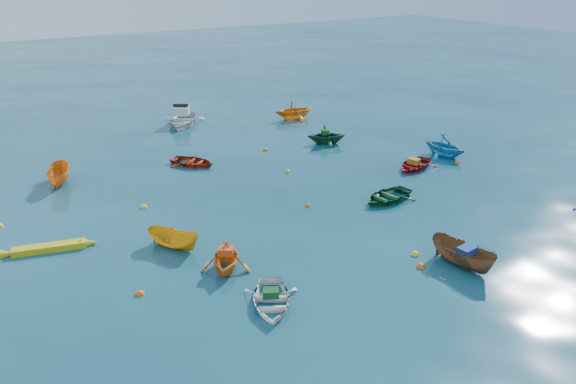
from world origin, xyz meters
TOP-DOWN VIEW (x-y plane):
  - ground at (0.00, 0.00)m, footprint 160.00×160.00m
  - dinghy_white_near at (-5.72, -3.09)m, footprint 3.25×3.58m
  - sampan_brown_mid at (2.47, -4.78)m, footprint 1.46×3.16m
  - dinghy_orange_w at (-5.99, 0.13)m, footprint 3.12×3.23m
  - sampan_yellow_mid at (-7.14, 3.01)m, footprint 2.25×2.72m
  - dinghy_green_e at (4.38, 2.11)m, footprint 3.40×2.65m
  - dinghy_cyan_se at (12.29, 5.72)m, footprint 2.96×3.30m
  - sampan_orange_n at (-9.87, 13.69)m, footprint 2.03×3.21m
  - dinghy_green_n at (7.35, 11.87)m, footprint 3.30×3.13m
  - dinghy_red_ne at (9.06, 5.02)m, footprint 3.52×3.02m
  - dinghy_red_far at (-2.24, 12.64)m, footprint 3.35×3.56m
  - dinghy_orange_far at (8.91, 18.49)m, footprint 3.46×3.09m
  - kayak_yellow at (-11.89, 5.63)m, footprint 3.78×1.44m
  - motorboat_white at (0.67, 21.68)m, footprint 5.00×5.39m
  - tarp_green_a at (-5.67, -3.00)m, footprint 0.74×0.68m
  - tarp_blue_a at (2.49, -4.93)m, footprint 0.76×0.61m
  - tarp_orange_a at (-5.96, 0.18)m, footprint 0.76×0.71m
  - tarp_green_b at (7.26, 11.91)m, footprint 0.73×0.80m
  - tarp_orange_b at (8.97, 4.98)m, footprint 0.71×0.80m
  - buoy_or_a at (-9.63, 0.14)m, footprint 0.35×0.35m
  - buoy_ye_a at (1.47, -3.08)m, footprint 0.36×0.36m
  - buoy_or_b at (0.94, -3.98)m, footprint 0.37×0.37m
  - buoy_ye_b at (-6.89, 7.93)m, footprint 0.34×0.34m
  - buoy_or_c at (0.38, 3.65)m, footprint 0.29×0.29m
  - buoy_ye_c at (2.09, 8.45)m, footprint 0.34×0.34m
  - buoy_or_d at (12.04, 4.24)m, footprint 0.34×0.34m
  - buoy_ye_d at (-13.48, 9.37)m, footprint 0.35×0.35m
  - buoy_or_e at (2.99, 12.74)m, footprint 0.35×0.35m
  - buoy_ye_e at (8.68, 18.78)m, footprint 0.38×0.38m

SIDE VIEW (x-z plane):
  - ground at x=0.00m, z-range 0.00..0.00m
  - dinghy_white_near at x=-5.72m, z-range -0.30..0.30m
  - sampan_brown_mid at x=2.47m, z-range -0.59..0.59m
  - dinghy_orange_w at x=-5.99m, z-range -0.65..0.65m
  - sampan_yellow_mid at x=-7.14m, z-range -0.50..0.50m
  - dinghy_green_e at x=4.38m, z-range -0.32..0.32m
  - dinghy_cyan_se at x=12.29m, z-range -0.78..0.78m
  - sampan_orange_n at x=-9.87m, z-range -0.58..0.58m
  - dinghy_green_n at x=7.35m, z-range -0.68..0.68m
  - dinghy_red_ne at x=9.06m, z-range -0.31..0.31m
  - dinghy_red_far at x=-2.24m, z-range -0.30..0.30m
  - dinghy_orange_far at x=8.91m, z-range -0.83..0.83m
  - kayak_yellow at x=-11.89m, z-range -0.19..0.19m
  - motorboat_white at x=0.67m, z-range -0.76..0.76m
  - buoy_or_a at x=-9.63m, z-range -0.18..0.18m
  - buoy_ye_a at x=1.47m, z-range -0.18..0.18m
  - buoy_or_b at x=0.94m, z-range -0.18..0.18m
  - buoy_ye_b at x=-6.89m, z-range -0.17..0.17m
  - buoy_or_c at x=0.38m, z-range -0.15..0.15m
  - buoy_ye_c at x=2.09m, z-range -0.17..0.17m
  - buoy_or_d at x=12.04m, z-range -0.17..0.17m
  - buoy_ye_d at x=-13.48m, z-range -0.17..0.17m
  - buoy_or_e at x=2.99m, z-range -0.18..0.18m
  - buoy_ye_e at x=8.68m, z-range -0.19..0.19m
  - tarp_green_a at x=-5.67m, z-range 0.30..0.59m
  - tarp_orange_b at x=8.97m, z-range 0.31..0.63m
  - tarp_blue_a at x=2.49m, z-range 0.59..0.94m
  - tarp_orange_a at x=-5.96m, z-range 0.65..0.95m
  - tarp_green_b at x=7.26m, z-range 0.68..1.00m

